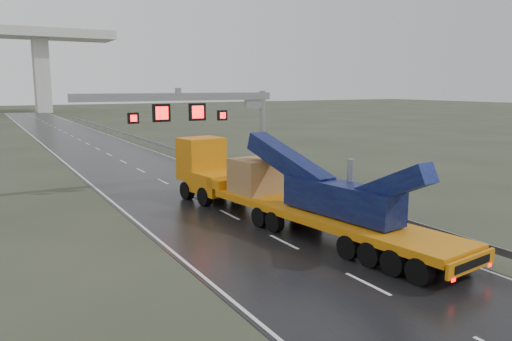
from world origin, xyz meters
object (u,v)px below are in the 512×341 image
heavy_haul_truck (269,186)px  sign_gantry (206,113)px  exit_sign_pair (281,167)px  striped_barrier (246,174)px

heavy_haul_truck → sign_gantry: bearing=79.6°
heavy_haul_truck → exit_sign_pair: 9.26m
heavy_haul_truck → striped_barrier: (4.39, 11.05, -1.34)m
sign_gantry → exit_sign_pair: size_ratio=6.80×
exit_sign_pair → striped_barrier: bearing=131.7°
exit_sign_pair → striped_barrier: 3.89m
exit_sign_pair → striped_barrier: exit_sign_pair is taller
sign_gantry → exit_sign_pair: 6.90m
sign_gantry → striped_barrier: 6.47m
heavy_haul_truck → exit_sign_pair: heavy_haul_truck is taller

